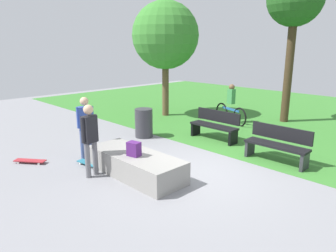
{
  "coord_description": "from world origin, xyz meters",
  "views": [
    {
      "loc": [
        4.44,
        -5.47,
        2.9
      ],
      "look_at": [
        -0.88,
        -0.23,
        0.97
      ],
      "focal_mm": 33.45,
      "sensor_mm": 36.0,
      "label": 1
    }
  ],
  "objects_px": {
    "backpack_on_ledge": "(134,149)",
    "skateboard_by_ledge": "(90,164)",
    "concrete_ledge": "(135,164)",
    "park_bench_center_lawn": "(278,144)",
    "tree_leaning_ash": "(295,1)",
    "cyclist_on_bicycle": "(231,107)",
    "tree_young_birch": "(165,36)",
    "skateboard_spare": "(30,161)",
    "skater_watching": "(86,124)",
    "trash_bin": "(144,123)",
    "skater_performing_trick": "(90,135)",
    "park_bench_by_oak": "(215,125)"
  },
  "relations": [
    {
      "from": "backpack_on_ledge",
      "to": "skater_performing_trick",
      "type": "distance_m",
      "value": 1.03
    },
    {
      "from": "skater_watching",
      "to": "skateboard_spare",
      "type": "bearing_deg",
      "value": -120.95
    },
    {
      "from": "concrete_ledge",
      "to": "trash_bin",
      "type": "height_order",
      "value": "trash_bin"
    },
    {
      "from": "skateboard_by_ledge",
      "to": "backpack_on_ledge",
      "type": "bearing_deg",
      "value": 15.16
    },
    {
      "from": "concrete_ledge",
      "to": "skateboard_spare",
      "type": "xyz_separation_m",
      "value": [
        -2.45,
        -1.45,
        -0.2
      ]
    },
    {
      "from": "skater_performing_trick",
      "to": "skater_watching",
      "type": "bearing_deg",
      "value": 154.27
    },
    {
      "from": "park_bench_by_oak",
      "to": "trash_bin",
      "type": "height_order",
      "value": "trash_bin"
    },
    {
      "from": "park_bench_center_lawn",
      "to": "trash_bin",
      "type": "bearing_deg",
      "value": -166.79
    },
    {
      "from": "skater_performing_trick",
      "to": "tree_leaning_ash",
      "type": "relative_size",
      "value": 0.3
    },
    {
      "from": "park_bench_by_oak",
      "to": "concrete_ledge",
      "type": "bearing_deg",
      "value": -82.93
    },
    {
      "from": "tree_leaning_ash",
      "to": "trash_bin",
      "type": "distance_m",
      "value": 7.01
    },
    {
      "from": "backpack_on_ledge",
      "to": "park_bench_by_oak",
      "type": "bearing_deg",
      "value": -93.85
    },
    {
      "from": "skateboard_by_ledge",
      "to": "skateboard_spare",
      "type": "xyz_separation_m",
      "value": [
        -1.24,
        -0.98,
        0.0
      ]
    },
    {
      "from": "tree_leaning_ash",
      "to": "cyclist_on_bicycle",
      "type": "distance_m",
      "value": 4.39
    },
    {
      "from": "park_bench_center_lawn",
      "to": "park_bench_by_oak",
      "type": "xyz_separation_m",
      "value": [
        -2.32,
        0.46,
        0.0
      ]
    },
    {
      "from": "park_bench_center_lawn",
      "to": "trash_bin",
      "type": "xyz_separation_m",
      "value": [
        -4.12,
        -0.97,
        -0.02
      ]
    },
    {
      "from": "skater_watching",
      "to": "concrete_ledge",
      "type": "bearing_deg",
      "value": 7.41
    },
    {
      "from": "skateboard_by_ledge",
      "to": "park_bench_by_oak",
      "type": "bearing_deg",
      "value": 79.27
    },
    {
      "from": "concrete_ledge",
      "to": "cyclist_on_bicycle",
      "type": "relative_size",
      "value": 1.44
    },
    {
      "from": "tree_leaning_ash",
      "to": "skateboard_by_ledge",
      "type": "bearing_deg",
      "value": -98.59
    },
    {
      "from": "skateboard_spare",
      "to": "park_bench_by_oak",
      "type": "xyz_separation_m",
      "value": [
        2.01,
        5.03,
        0.42
      ]
    },
    {
      "from": "park_bench_center_lawn",
      "to": "tree_leaning_ash",
      "type": "height_order",
      "value": "tree_leaning_ash"
    },
    {
      "from": "backpack_on_ledge",
      "to": "skateboard_by_ledge",
      "type": "xyz_separation_m",
      "value": [
        -1.32,
        -0.36,
        -0.62
      ]
    },
    {
      "from": "tree_young_birch",
      "to": "tree_leaning_ash",
      "type": "distance_m",
      "value": 4.95
    },
    {
      "from": "tree_leaning_ash",
      "to": "cyclist_on_bicycle",
      "type": "relative_size",
      "value": 3.17
    },
    {
      "from": "tree_young_birch",
      "to": "cyclist_on_bicycle",
      "type": "bearing_deg",
      "value": 17.42
    },
    {
      "from": "skateboard_spare",
      "to": "tree_young_birch",
      "type": "distance_m",
      "value": 7.32
    },
    {
      "from": "tree_leaning_ash",
      "to": "cyclist_on_bicycle",
      "type": "height_order",
      "value": "tree_leaning_ash"
    },
    {
      "from": "park_bench_center_lawn",
      "to": "trash_bin",
      "type": "relative_size",
      "value": 1.72
    },
    {
      "from": "park_bench_center_lawn",
      "to": "skateboard_by_ledge",
      "type": "bearing_deg",
      "value": -130.72
    },
    {
      "from": "tree_leaning_ash",
      "to": "tree_young_birch",
      "type": "bearing_deg",
      "value": -148.02
    },
    {
      "from": "concrete_ledge",
      "to": "skater_watching",
      "type": "xyz_separation_m",
      "value": [
        -1.72,
        -0.22,
        0.69
      ]
    },
    {
      "from": "cyclist_on_bicycle",
      "to": "skater_watching",
      "type": "bearing_deg",
      "value": -93.28
    },
    {
      "from": "trash_bin",
      "to": "tree_young_birch",
      "type": "bearing_deg",
      "value": 123.72
    },
    {
      "from": "concrete_ledge",
      "to": "backpack_on_ledge",
      "type": "distance_m",
      "value": 0.45
    },
    {
      "from": "tree_leaning_ash",
      "to": "trash_bin",
      "type": "height_order",
      "value": "tree_leaning_ash"
    },
    {
      "from": "concrete_ledge",
      "to": "skater_watching",
      "type": "relative_size",
      "value": 1.54
    },
    {
      "from": "concrete_ledge",
      "to": "skateboard_by_ledge",
      "type": "xyz_separation_m",
      "value": [
        -1.21,
        -0.47,
        -0.2
      ]
    },
    {
      "from": "backpack_on_ledge",
      "to": "cyclist_on_bicycle",
      "type": "xyz_separation_m",
      "value": [
        -1.48,
        5.89,
        -0.05
      ]
    },
    {
      "from": "backpack_on_ledge",
      "to": "tree_young_birch",
      "type": "distance_m",
      "value": 7.05
    },
    {
      "from": "concrete_ledge",
      "to": "cyclist_on_bicycle",
      "type": "xyz_separation_m",
      "value": [
        -1.38,
        5.78,
        0.37
      ]
    },
    {
      "from": "concrete_ledge",
      "to": "park_bench_by_oak",
      "type": "distance_m",
      "value": 3.61
    },
    {
      "from": "cyclist_on_bicycle",
      "to": "tree_young_birch",
      "type": "bearing_deg",
      "value": -162.58
    },
    {
      "from": "park_bench_by_oak",
      "to": "tree_young_birch",
      "type": "bearing_deg",
      "value": 159.68
    },
    {
      "from": "skateboard_by_ledge",
      "to": "tree_young_birch",
      "type": "bearing_deg",
      "value": 118.06
    },
    {
      "from": "tree_young_birch",
      "to": "skateboard_by_ledge",
      "type": "bearing_deg",
      "value": -61.94
    },
    {
      "from": "backpack_on_ledge",
      "to": "tree_leaning_ash",
      "type": "bearing_deg",
      "value": -101.45
    },
    {
      "from": "backpack_on_ledge",
      "to": "skateboard_by_ledge",
      "type": "distance_m",
      "value": 1.5
    },
    {
      "from": "skateboard_by_ledge",
      "to": "park_bench_center_lawn",
      "type": "bearing_deg",
      "value": 49.28
    },
    {
      "from": "skater_performing_trick",
      "to": "skateboard_by_ledge",
      "type": "height_order",
      "value": "skater_performing_trick"
    }
  ]
}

